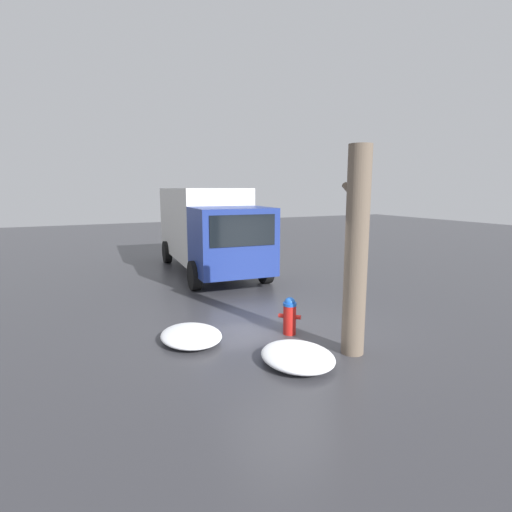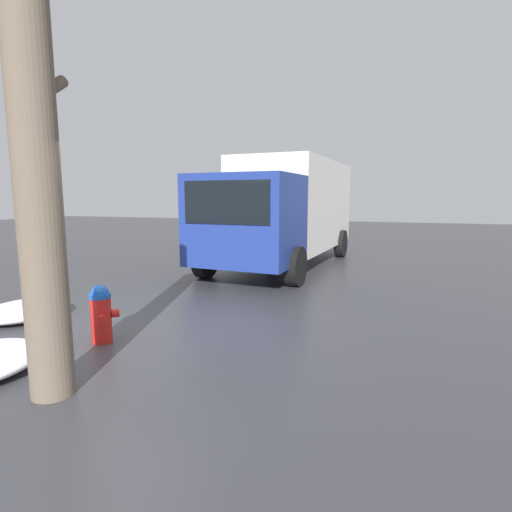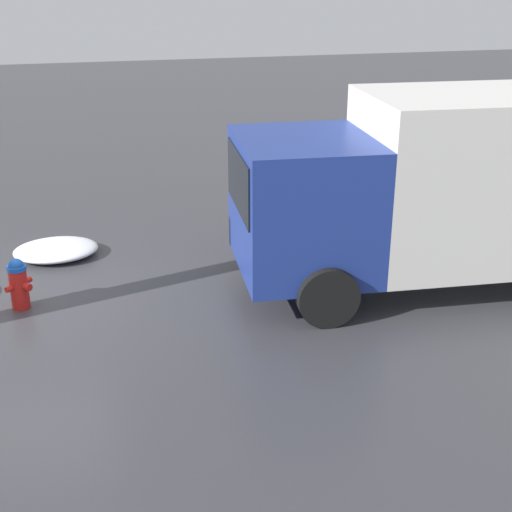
{
  "view_description": "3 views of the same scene",
  "coord_description": "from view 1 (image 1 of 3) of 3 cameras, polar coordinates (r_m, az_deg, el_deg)",
  "views": [
    {
      "loc": [
        -6.94,
        4.19,
        3.04
      ],
      "look_at": [
        2.74,
        -0.55,
        1.22
      ],
      "focal_mm": 28.0,
      "sensor_mm": 36.0,
      "label": 1
    },
    {
      "loc": [
        -4.26,
        -3.75,
        1.97
      ],
      "look_at": [
        3.57,
        -0.99,
        0.75
      ],
      "focal_mm": 28.0,
      "sensor_mm": 36.0,
      "label": 2
    },
    {
      "loc": [
        1.07,
        -10.3,
        4.83
      ],
      "look_at": [
        3.45,
        -0.9,
        0.86
      ],
      "focal_mm": 50.0,
      "sensor_mm": 36.0,
      "label": 3
    }
  ],
  "objects": [
    {
      "name": "fire_hydrant",
      "position": [
        8.52,
        4.84,
        -8.42
      ],
      "size": [
        0.4,
        0.4,
        0.8
      ],
      "rotation": [
        0.0,
        0.0,
        5.51
      ],
      "color": "red",
      "rests_on": "ground_plane"
    },
    {
      "name": "snow_pile_by_hydrant",
      "position": [
        8.29,
        -9.25,
        -11.15
      ],
      "size": [
        1.48,
        1.2,
        0.25
      ],
      "color": "white",
      "rests_on": "ground_plane"
    },
    {
      "name": "ground_plane",
      "position": [
        8.66,
        4.79,
        -11.02
      ],
      "size": [
        60.0,
        60.0,
        0.0
      ],
      "primitive_type": "plane",
      "color": "#38383D"
    },
    {
      "name": "snow_pile_curbside",
      "position": [
        7.26,
        5.96,
        -14.04
      ],
      "size": [
        1.47,
        1.23,
        0.27
      ],
      "color": "white",
      "rests_on": "ground_plane"
    },
    {
      "name": "tree_trunk",
      "position": [
        7.41,
        14.12,
        0.54
      ],
      "size": [
        0.64,
        0.42,
        3.81
      ],
      "color": "#6B5B4C",
      "rests_on": "ground_plane"
    },
    {
      "name": "delivery_truck",
      "position": [
        14.95,
        -6.94,
        4.23
      ],
      "size": [
        7.48,
        3.03,
        3.06
      ],
      "rotation": [
        0.0,
        0.0,
        1.5
      ],
      "color": "navy",
      "rests_on": "ground_plane"
    }
  ]
}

